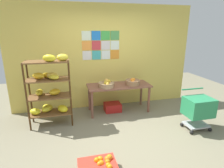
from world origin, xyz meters
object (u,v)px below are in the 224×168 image
at_px(banana_shelf_unit, 50,89).
at_px(fruit_basket_centre, 133,82).
at_px(fruit_basket_back_right, 106,84).
at_px(produce_crate_under_table, 113,107).
at_px(shopping_cart, 198,108).
at_px(orange_crate_foreground, 98,168).
at_px(display_table, 119,88).

xyz_separation_m(banana_shelf_unit, fruit_basket_centre, (1.93, 0.19, -0.04)).
bearing_deg(fruit_basket_back_right, produce_crate_under_table, 41.27).
bearing_deg(banana_shelf_unit, shopping_cart, -18.06).
distance_m(fruit_basket_back_right, orange_crate_foreground, 2.09).
height_order(fruit_basket_back_right, orange_crate_foreground, fruit_basket_back_right).
bearing_deg(fruit_basket_centre, banana_shelf_unit, -174.45).
relative_size(banana_shelf_unit, fruit_basket_centre, 4.33).
distance_m(display_table, shopping_cart, 1.84).
xyz_separation_m(banana_shelf_unit, orange_crate_foreground, (0.72, -1.74, -0.71)).
xyz_separation_m(banana_shelf_unit, fruit_basket_back_right, (1.27, 0.17, -0.04)).
xyz_separation_m(fruit_basket_centre, shopping_cart, (1.02, -1.15, -0.31)).
relative_size(produce_crate_under_table, shopping_cart, 0.50).
bearing_deg(shopping_cart, orange_crate_foreground, -167.29).
height_order(fruit_basket_back_right, shopping_cart, fruit_basket_back_right).
bearing_deg(orange_crate_foreground, fruit_basket_back_right, 74.11).
height_order(fruit_basket_centre, orange_crate_foreground, fruit_basket_centre).
bearing_deg(orange_crate_foreground, produce_crate_under_table, 70.49).
bearing_deg(produce_crate_under_table, banana_shelf_unit, -166.95).
bearing_deg(shopping_cart, fruit_basket_centre, 124.99).
distance_m(produce_crate_under_table, shopping_cart, 2.01).
bearing_deg(orange_crate_foreground, banana_shelf_unit, 112.61).
height_order(fruit_basket_back_right, produce_crate_under_table, fruit_basket_back_right).
distance_m(display_table, produce_crate_under_table, 0.54).
xyz_separation_m(fruit_basket_back_right, orange_crate_foreground, (-0.54, -1.91, -0.67)).
relative_size(banana_shelf_unit, fruit_basket_back_right, 4.06).
height_order(display_table, fruit_basket_centre, fruit_basket_centre).
distance_m(banana_shelf_unit, fruit_basket_back_right, 1.28).
bearing_deg(display_table, fruit_basket_centre, -18.93).
distance_m(fruit_basket_centre, orange_crate_foreground, 2.37).
bearing_deg(shopping_cart, display_table, 130.22).
distance_m(banana_shelf_unit, shopping_cart, 3.12).
bearing_deg(fruit_basket_back_right, fruit_basket_centre, 1.60).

